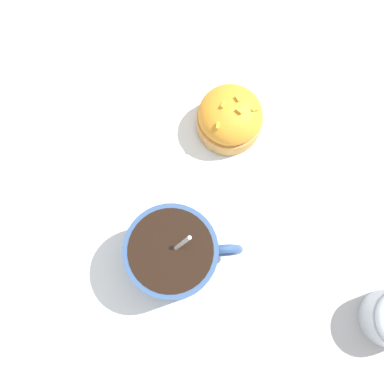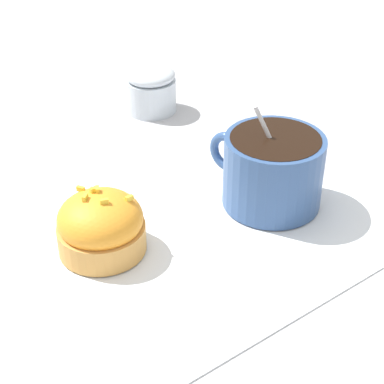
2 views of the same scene
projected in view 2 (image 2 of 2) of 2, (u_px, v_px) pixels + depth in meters
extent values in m
plane|color=#B2B2B7|center=(190.00, 226.00, 0.59)|extent=(3.00, 3.00, 0.00)
cube|color=white|center=(190.00, 225.00, 0.59)|extent=(0.35, 0.32, 0.00)
cylinder|color=#335184|center=(273.00, 171.00, 0.60)|extent=(0.09, 0.09, 0.07)
cylinder|color=black|center=(275.00, 144.00, 0.59)|extent=(0.08, 0.08, 0.01)
torus|color=#335184|center=(228.00, 152.00, 0.63)|extent=(0.02, 0.04, 0.04)
ellipsoid|color=silver|center=(243.00, 189.00, 0.62)|extent=(0.03, 0.03, 0.01)
cylinder|color=silver|center=(277.00, 153.00, 0.59)|extent=(0.03, 0.04, 0.09)
cylinder|color=#D19347|center=(102.00, 237.00, 0.56)|extent=(0.08, 0.08, 0.02)
ellipsoid|color=orange|center=(100.00, 219.00, 0.54)|extent=(0.07, 0.07, 0.04)
cube|color=yellow|center=(81.00, 189.00, 0.55)|extent=(0.01, 0.01, 0.00)
cube|color=yellow|center=(129.00, 198.00, 0.54)|extent=(0.01, 0.00, 0.00)
cube|color=yellow|center=(94.00, 190.00, 0.54)|extent=(0.01, 0.00, 0.00)
cube|color=yellow|center=(106.00, 203.00, 0.52)|extent=(0.01, 0.00, 0.00)
cube|color=yellow|center=(85.00, 197.00, 0.53)|extent=(0.01, 0.01, 0.00)
cube|color=yellow|center=(95.00, 190.00, 0.54)|extent=(0.01, 0.01, 0.00)
cube|color=yellow|center=(97.00, 189.00, 0.54)|extent=(0.01, 0.01, 0.00)
cylinder|color=silver|center=(151.00, 95.00, 0.79)|extent=(0.06, 0.06, 0.04)
ellipsoid|color=silver|center=(150.00, 75.00, 0.77)|extent=(0.06, 0.06, 0.02)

